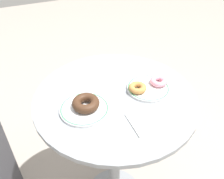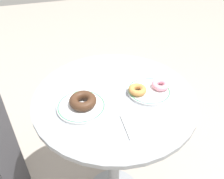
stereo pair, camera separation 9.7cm
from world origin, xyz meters
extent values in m
cylinder|color=gray|center=(0.00, 0.00, 0.75)|extent=(0.64, 0.64, 0.02)
cylinder|color=gray|center=(0.00, 0.00, 0.38)|extent=(0.06, 0.06, 0.72)
cylinder|color=white|center=(-0.14, -0.03, 0.76)|extent=(0.18, 0.18, 0.01)
torus|color=#4C9E66|center=(-0.14, -0.03, 0.77)|extent=(0.18, 0.18, 0.01)
cylinder|color=white|center=(0.14, -0.02, 0.76)|extent=(0.17, 0.17, 0.01)
torus|color=#4C9E66|center=(0.14, -0.02, 0.77)|extent=(0.17, 0.17, 0.01)
torus|color=#422819|center=(-0.13, -0.03, 0.79)|extent=(0.14, 0.14, 0.03)
torus|color=pink|center=(0.19, -0.01, 0.78)|extent=(0.09, 0.09, 0.02)
torus|color=#BC7F42|center=(0.09, -0.02, 0.78)|extent=(0.08, 0.08, 0.02)
cube|color=white|center=(0.05, -0.17, 0.76)|extent=(0.12, 0.12, 0.01)
camera|label=1|loc=(-0.30, -0.67, 1.37)|focal=39.25mm
camera|label=2|loc=(-0.21, -0.70, 1.37)|focal=39.25mm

